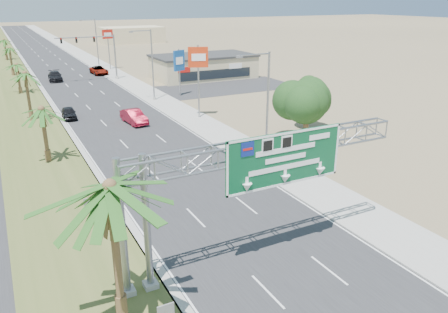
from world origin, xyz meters
The scene contains 26 objects.
road centered at (0.00, 110.00, 0.01)m, with size 12.00×300.00×0.02m, color #28282B.
sidewalk_right centered at (8.50, 110.00, 0.05)m, with size 4.00×300.00×0.10m, color #9E9B93.
median_grass centered at (-10.00, 110.00, 0.06)m, with size 7.00×300.00×0.12m, color #495425.
sign_gantry centered at (-1.06, 9.93, 6.06)m, with size 16.75×1.24×7.50m.
palm_near centered at (-9.20, 8.00, 6.93)m, with size 5.70×5.70×8.35m.
palm_row_b centered at (-9.50, 32.00, 4.90)m, with size 3.99×3.99×5.95m.
palm_row_c centered at (-9.50, 48.00, 5.66)m, with size 3.99×3.99×6.75m.
palm_row_d centered at (-9.50, 66.00, 4.42)m, with size 3.99×3.99×5.45m.
palm_row_e centered at (-9.50, 85.00, 5.09)m, with size 3.99×3.99×6.15m.
palm_row_f centered at (-9.50, 110.00, 4.71)m, with size 3.99×3.99×5.75m.
streetlight_near centered at (7.30, 22.00, 4.69)m, with size 3.27×0.44×10.00m.
streetlight_mid centered at (7.30, 52.00, 4.69)m, with size 3.27×0.44×10.00m.
streetlight_far centered at (7.30, 88.00, 4.69)m, with size 3.27×0.44×10.00m.
signal_mast centered at (5.17, 71.97, 4.85)m, with size 10.28×0.71×8.00m.
store_building centered at (22.00, 66.00, 2.00)m, with size 18.00×10.00×4.00m, color #C3B484.
oak_near centered at (15.00, 26.00, 4.53)m, with size 4.50×4.50×6.80m.
oak_far centered at (18.00, 30.00, 3.82)m, with size 3.50×3.50×5.60m.
median_signback_b centered at (-8.50, 18.00, 1.45)m, with size 0.75×0.08×2.08m.
building_distant_right centered at (30.00, 140.00, 2.50)m, with size 20.00×12.00×5.00m, color #C3B484.
car_left_lane centered at (-5.27, 47.05, 0.70)m, with size 1.65×4.10×1.40m, color black.
car_mid_lane centered at (1.24, 41.15, 0.82)m, with size 1.74×4.98×1.64m, color maroon.
car_right_lane centered at (5.50, 78.95, 0.78)m, with size 2.59×5.62×1.56m, color gray.
car_far centered at (-3.10, 75.48, 0.82)m, with size 2.30×5.65×1.64m, color black.
pole_sign_red_near centered at (9.20, 39.93, 6.96)m, with size 2.34×1.17×8.86m.
pole_sign_blue centered at (12.04, 53.13, 5.09)m, with size 1.97×1.02×7.03m.
pole_sign_red_far centered at (9.00, 84.20, 6.51)m, with size 2.22×0.69×8.25m.
Camera 1 is at (-12.57, -8.41, 14.12)m, focal length 35.00 mm.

